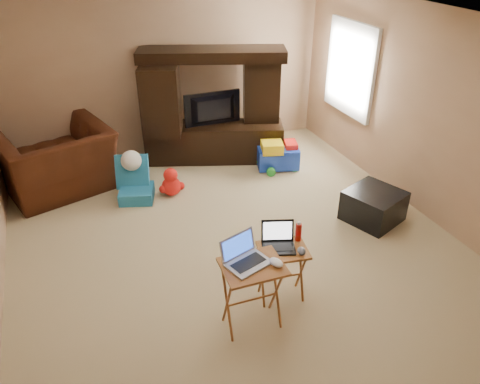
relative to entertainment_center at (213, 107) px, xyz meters
name	(u,v)px	position (x,y,z in m)	size (l,w,h in m)	color
floor	(234,242)	(-0.54, -2.19, -0.86)	(5.50, 5.50, 0.00)	beige
ceiling	(232,21)	(-0.54, -2.19, 1.64)	(5.50, 5.50, 0.00)	silver
wall_back	(167,75)	(-0.54, 0.56, 0.39)	(5.00, 5.00, 0.00)	tan
wall_front	(406,332)	(-0.54, -4.94, 0.39)	(5.00, 5.00, 0.00)	tan
wall_right	(423,114)	(1.96, -2.19, 0.39)	(5.50, 5.50, 0.00)	tan
window_pane	(351,69)	(1.94, -0.64, 0.54)	(1.20, 1.20, 0.00)	white
window_frame	(350,69)	(1.92, -0.64, 0.54)	(0.06, 1.14, 1.34)	white
entertainment_center	(213,107)	(0.00, 0.00, 0.00)	(2.11, 0.53, 1.72)	black
television	(214,110)	(0.00, -0.04, -0.04)	(0.87, 0.11, 0.50)	black
recliner	(57,161)	(-2.32, -0.13, -0.41)	(1.38, 1.21, 0.90)	#411A0D
child_rocker	(135,180)	(-1.39, -0.78, -0.57)	(0.44, 0.50, 0.59)	#1C6A9A
plush_toy	(171,182)	(-0.92, -0.84, -0.66)	(0.37, 0.30, 0.41)	red
push_toy	(278,155)	(0.78, -0.69, -0.63)	(0.62, 0.44, 0.47)	blue
ottoman	(373,206)	(1.27, -2.39, -0.66)	(0.62, 0.62, 0.40)	black
tray_table_left	(252,296)	(-0.85, -3.45, -0.51)	(0.54, 0.43, 0.70)	#925F23
tray_table_right	(282,273)	(-0.43, -3.22, -0.56)	(0.46, 0.37, 0.60)	#9E6026
laptop_left	(248,253)	(-0.88, -3.42, -0.04)	(0.37, 0.30, 0.24)	#B8B7BD
laptop_right	(279,239)	(-0.47, -3.20, -0.14)	(0.31, 0.26, 0.24)	black
mouse_left	(276,262)	(-0.66, -3.52, -0.13)	(0.09, 0.14, 0.06)	white
mouse_right	(301,251)	(-0.30, -3.34, -0.24)	(0.08, 0.12, 0.05)	#3A3A3E
water_bottle	(298,232)	(-0.23, -3.14, -0.17)	(0.06, 0.06, 0.18)	#BA140B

